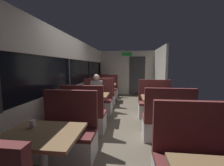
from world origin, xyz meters
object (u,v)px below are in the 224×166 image
Objects in this scene: bench_near_window_facing_entry at (68,137)px; coffee_cup_primary at (92,92)px; seated_passenger at (97,97)px; bench_far_window_facing_end at (103,97)px; coffee_cup_secondary at (32,124)px; bench_far_window_facing_entry at (108,91)px; bench_rear_aisle_facing_entry at (155,106)px; dining_table_rear_aisle at (160,101)px; dining_table_mid_window at (92,98)px; dining_table_near_window at (42,140)px; bench_rear_aisle_facing_end at (167,124)px; dining_table_far_window at (105,86)px; bench_mid_window_facing_end at (85,117)px; bench_mid_window_facing_entry at (97,103)px.

bench_near_window_facing_entry is 1.83m from coffee_cup_primary.
seated_passenger is at bearing 90.00° from bench_near_window_facing_entry.
bench_far_window_facing_end reaches higher than coffee_cup_secondary.
coffee_cup_secondary is at bearing -92.17° from bench_far_window_facing_entry.
coffee_cup_secondary is at bearing -126.08° from bench_rear_aisle_facing_entry.
coffee_cup_primary reaches higher than dining_table_rear_aisle.
bench_rear_aisle_facing_entry is at bearing -55.00° from bench_far_window_facing_entry.
dining_table_mid_window is 0.82× the size of bench_far_window_facing_entry.
bench_rear_aisle_facing_end is (1.79, 1.46, -0.31)m from dining_table_near_window.
bench_rear_aisle_facing_end is (1.79, -3.26, -0.31)m from dining_table_far_window.
dining_table_near_window is at bearing -90.00° from bench_far_window_facing_entry.
bench_near_window_facing_entry reaches higher than coffee_cup_primary.
dining_table_near_window is at bearing -89.62° from coffee_cup_primary.
bench_mid_window_facing_end is 1.00× the size of bench_rear_aisle_facing_entry.
dining_table_far_window is 4.59m from coffee_cup_secondary.
dining_table_far_window is (0.00, 4.71, 0.00)m from dining_table_near_window.
dining_table_far_window is 0.82× the size of bench_far_window_facing_entry.
bench_mid_window_facing_end is at bearing 173.62° from bench_rear_aisle_facing_end.
seated_passenger reaches higher than dining_table_far_window.
bench_far_window_facing_end reaches higher than coffee_cup_primary.
coffee_cup_secondary is (-0.20, -5.29, 0.46)m from bench_far_window_facing_entry.
bench_mid_window_facing_end is 1.00× the size of bench_rear_aisle_facing_end.
dining_table_near_window is 2.33m from bench_rear_aisle_facing_end.
bench_rear_aisle_facing_end is at bearing 22.93° from bench_near_window_facing_entry.
bench_mid_window_facing_end is 12.22× the size of coffee_cup_primary.
dining_table_rear_aisle is 0.82× the size of bench_rear_aisle_facing_entry.
bench_mid_window_facing_entry is 1.22× the size of dining_table_rear_aisle.
bench_mid_window_facing_end reaches higher than coffee_cup_primary.
seated_passenger is (-1.79, 0.83, -0.10)m from dining_table_rear_aisle.
dining_table_mid_window is at bearing 84.87° from coffee_cup_secondary.
dining_table_mid_window and dining_table_rear_aisle have the same top height.
bench_far_window_facing_end and bench_far_window_facing_entry have the same top height.
coffee_cup_primary reaches higher than dining_table_mid_window.
dining_table_far_window is at bearing 90.00° from bench_far_window_facing_end.
bench_far_window_facing_entry is 5.31m from coffee_cup_secondary.
dining_table_near_window is 2.36m from dining_table_mid_window.
bench_near_window_facing_entry reaches higher than dining_table_near_window.
coffee_cup_secondary reaches higher than dining_table_far_window.
dining_table_far_window is at bearing 90.00° from bench_mid_window_facing_entry.
dining_table_far_window is 1.73m from seated_passenger.
bench_rear_aisle_facing_entry reaches higher than dining_table_far_window.
dining_table_far_window is at bearing 89.58° from coffee_cup_primary.
bench_rear_aisle_facing_entry reaches higher than dining_table_near_window.
dining_table_far_window is 0.77m from bench_far_window_facing_entry.
dining_table_far_window is at bearing 133.95° from bench_rear_aisle_facing_entry.
dining_table_rear_aisle is (1.79, 0.50, 0.31)m from bench_mid_window_facing_end.
bench_mid_window_facing_entry is at bearing -90.00° from bench_far_window_facing_entry.
bench_mid_window_facing_entry is 0.22m from seated_passenger.
bench_rear_aisle_facing_end is 1.00× the size of bench_rear_aisle_facing_entry.
seated_passenger is (0.00, 0.63, -0.10)m from dining_table_mid_window.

